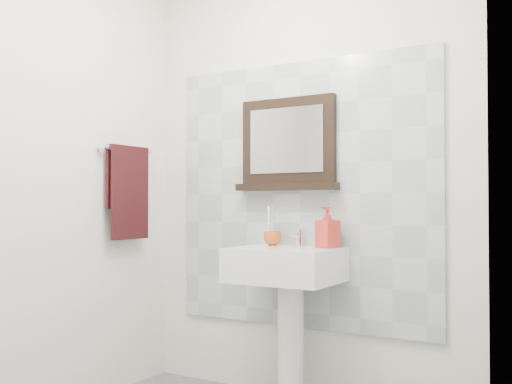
% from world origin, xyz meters
% --- Properties ---
extents(back_wall, '(2.00, 0.01, 2.50)m').
position_xyz_m(back_wall, '(0.00, 1.10, 1.25)').
color(back_wall, silver).
rests_on(back_wall, ground).
extents(left_wall, '(0.01, 2.20, 2.50)m').
position_xyz_m(left_wall, '(-1.00, 0.00, 1.25)').
color(left_wall, silver).
rests_on(left_wall, ground).
extents(right_wall, '(0.01, 2.20, 2.50)m').
position_xyz_m(right_wall, '(1.00, 0.00, 1.25)').
color(right_wall, silver).
rests_on(right_wall, ground).
extents(splashback, '(1.60, 0.02, 1.50)m').
position_xyz_m(splashback, '(0.00, 1.09, 1.15)').
color(splashback, '#A4AEB2').
rests_on(splashback, back_wall).
extents(pedestal_sink, '(0.55, 0.44, 0.96)m').
position_xyz_m(pedestal_sink, '(0.02, 0.87, 0.68)').
color(pedestal_sink, white).
rests_on(pedestal_sink, ground).
extents(toothbrush_cup, '(0.12, 0.12, 0.08)m').
position_xyz_m(toothbrush_cup, '(-0.12, 0.98, 0.90)').
color(toothbrush_cup, '#B34515').
rests_on(toothbrush_cup, pedestal_sink).
extents(toothbrushes, '(0.05, 0.04, 0.21)m').
position_xyz_m(toothbrushes, '(-0.13, 0.98, 0.98)').
color(toothbrushes, white).
rests_on(toothbrushes, toothbrush_cup).
extents(soap_dispenser, '(0.13, 0.13, 0.22)m').
position_xyz_m(soap_dispenser, '(0.21, 0.98, 0.97)').
color(soap_dispenser, '#B41527').
rests_on(soap_dispenser, pedestal_sink).
extents(framed_mirror, '(0.62, 0.11, 0.53)m').
position_xyz_m(framed_mirror, '(-0.07, 1.06, 1.42)').
color(framed_mirror, black).
rests_on(framed_mirror, back_wall).
extents(towel_bar, '(0.07, 0.40, 0.03)m').
position_xyz_m(towel_bar, '(-0.95, 0.69, 1.41)').
color(towel_bar, silver).
rests_on(towel_bar, left_wall).
extents(hand_towel, '(0.06, 0.30, 0.55)m').
position_xyz_m(hand_towel, '(-0.94, 0.69, 1.20)').
color(hand_towel, black).
rests_on(hand_towel, towel_bar).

